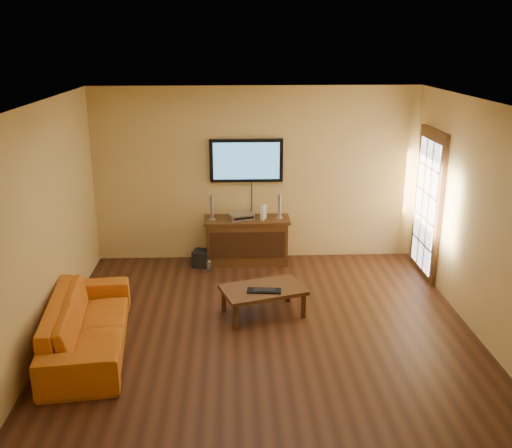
{
  "coord_description": "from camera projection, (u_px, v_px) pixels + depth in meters",
  "views": [
    {
      "loc": [
        -0.38,
        -6.12,
        3.35
      ],
      "look_at": [
        -0.07,
        0.8,
        1.1
      ],
      "focal_mm": 40.0,
      "sensor_mm": 36.0,
      "label": 1
    }
  ],
  "objects": [
    {
      "name": "coffee_table",
      "position": [
        263.0,
        292.0,
        7.18
      ],
      "size": [
        1.15,
        0.89,
        0.37
      ],
      "color": "#40240E",
      "rests_on": "ground"
    },
    {
      "name": "room_walls",
      "position": [
        263.0,
        183.0,
        6.94
      ],
      "size": [
        5.0,
        5.0,
        5.0
      ],
      "color": "tan",
      "rests_on": "ground"
    },
    {
      "name": "bottle",
      "position": [
        209.0,
        266.0,
        8.59
      ],
      "size": [
        0.07,
        0.07,
        0.2
      ],
      "color": "white",
      "rests_on": "ground"
    },
    {
      "name": "subwoofer",
      "position": [
        202.0,
        258.0,
        8.8
      ],
      "size": [
        0.31,
        0.31,
        0.25
      ],
      "primitive_type": "cube",
      "rotation": [
        0.0,
        0.0,
        -0.25
      ],
      "color": "black",
      "rests_on": "ground"
    },
    {
      "name": "ground_plane",
      "position": [
        265.0,
        331.0,
        6.86
      ],
      "size": [
        5.0,
        5.0,
        0.0
      ],
      "primitive_type": "plane",
      "color": "#32190D",
      "rests_on": "ground"
    },
    {
      "name": "sofa",
      "position": [
        87.0,
        316.0,
        6.36
      ],
      "size": [
        0.84,
        2.13,
        0.81
      ],
      "primitive_type": "imported",
      "rotation": [
        0.0,
        0.0,
        1.68
      ],
      "color": "#C86516",
      "rests_on": "ground"
    },
    {
      "name": "game_console",
      "position": [
        264.0,
        212.0,
        8.71
      ],
      "size": [
        0.1,
        0.16,
        0.22
      ],
      "primitive_type": "cube",
      "rotation": [
        0.0,
        0.0,
        -0.4
      ],
      "color": "white",
      "rests_on": "media_console"
    },
    {
      "name": "french_door",
      "position": [
        427.0,
        206.0,
        8.26
      ],
      "size": [
        0.07,
        1.02,
        2.22
      ],
      "color": "#40240E",
      "rests_on": "ground"
    },
    {
      "name": "media_console",
      "position": [
        247.0,
        240.0,
        8.88
      ],
      "size": [
        1.31,
        0.5,
        0.72
      ],
      "color": "#40240E",
      "rests_on": "ground"
    },
    {
      "name": "speaker_left",
      "position": [
        212.0,
        209.0,
        8.67
      ],
      "size": [
        0.1,
        0.1,
        0.38
      ],
      "color": "silver",
      "rests_on": "media_console"
    },
    {
      "name": "av_receiver",
      "position": [
        241.0,
        216.0,
        8.76
      ],
      "size": [
        0.43,
        0.36,
        0.08
      ],
      "primitive_type": "cube",
      "rotation": [
        0.0,
        0.0,
        0.32
      ],
      "color": "silver",
      "rests_on": "media_console"
    },
    {
      "name": "keyboard",
      "position": [
        264.0,
        291.0,
        7.07
      ],
      "size": [
        0.44,
        0.2,
        0.03
      ],
      "color": "black",
      "rests_on": "coffee_table"
    },
    {
      "name": "speaker_right",
      "position": [
        280.0,
        207.0,
        8.74
      ],
      "size": [
        0.1,
        0.1,
        0.38
      ],
      "color": "silver",
      "rests_on": "media_console"
    },
    {
      "name": "television",
      "position": [
        246.0,
        161.0,
        8.7
      ],
      "size": [
        1.12,
        0.08,
        0.66
      ],
      "color": "black",
      "rests_on": "ground"
    }
  ]
}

